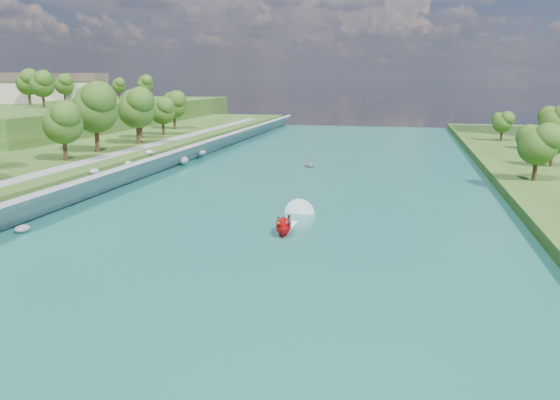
# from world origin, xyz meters

# --- Properties ---
(ground) EXTENTS (260.00, 260.00, 0.00)m
(ground) POSITION_xyz_m (0.00, 0.00, 0.00)
(ground) COLOR #2D5119
(ground) RESTS_ON ground
(river_water) EXTENTS (55.00, 240.00, 0.10)m
(river_water) POSITION_xyz_m (0.00, 20.00, 0.05)
(river_water) COLOR #185D5E
(river_water) RESTS_ON ground
(ridge_west) EXTENTS (60.00, 120.00, 9.00)m
(ridge_west) POSITION_xyz_m (-82.50, 95.00, 4.50)
(ridge_west) COLOR #2D5119
(ridge_west) RESTS_ON ground
(riprap_bank) EXTENTS (4.62, 236.00, 4.34)m
(riprap_bank) POSITION_xyz_m (-25.85, 19.29, 1.80)
(riprap_bank) COLOR slate
(riprap_bank) RESTS_ON ground
(riverside_path) EXTENTS (3.00, 200.00, 0.10)m
(riverside_path) POSITION_xyz_m (-32.50, 20.00, 3.55)
(riverside_path) COLOR gray
(riverside_path) RESTS_ON berm_west
(ridge_houses) EXTENTS (29.50, 29.50, 8.40)m
(ridge_houses) POSITION_xyz_m (-88.67, 100.00, 13.31)
(ridge_houses) COLOR beige
(ridge_houses) RESTS_ON ridge_west
(trees_ridge) EXTENTS (20.70, 63.26, 10.77)m
(trees_ridge) POSITION_xyz_m (-76.97, 94.46, 13.82)
(trees_ridge) COLOR #284713
(trees_ridge) RESTS_ON ridge_west
(motorboat) EXTENTS (3.60, 18.90, 1.95)m
(motorboat) POSITION_xyz_m (2.40, 8.69, 0.76)
(motorboat) COLOR red
(motorboat) RESTS_ON river_water
(raft) EXTENTS (3.72, 3.77, 1.49)m
(raft) POSITION_xyz_m (-2.45, 50.57, 0.46)
(raft) COLOR #989CA1
(raft) RESTS_ON river_water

